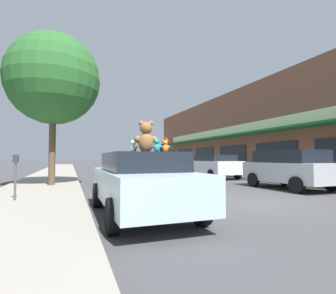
{
  "coord_description": "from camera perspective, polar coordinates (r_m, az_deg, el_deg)",
  "views": [
    {
      "loc": [
        -5.23,
        -6.55,
        1.34
      ],
      "look_at": [
        -2.11,
        1.79,
        1.71
      ],
      "focal_mm": 28.0,
      "sensor_mm": 36.0,
      "label": 1
    }
  ],
  "objects": [
    {
      "name": "teddy_bear_white",
      "position": [
        6.8,
        -7.54,
        0.08
      ],
      "size": [
        0.22,
        0.25,
        0.34
      ],
      "rotation": [
        0.0,
        0.0,
        2.19
      ],
      "color": "white",
      "rests_on": "plush_art_car"
    },
    {
      "name": "parking_meter",
      "position": [
        8.49,
        -30.27,
        -4.55
      ],
      "size": [
        0.14,
        0.1,
        1.27
      ],
      "color": "#4C4C51",
      "rests_on": "sidewalk_near"
    },
    {
      "name": "parked_car_far_center",
      "position": [
        12.51,
        24.93,
        -4.18
      ],
      "size": [
        2.04,
        4.0,
        1.66
      ],
      "color": "#B7B7BC",
      "rests_on": "ground_plane"
    },
    {
      "name": "parked_car_far_right",
      "position": [
        17.59,
        9.92,
        -3.94
      ],
      "size": [
        2.07,
        4.18,
        1.53
      ],
      "color": "silver",
      "rests_on": "ground_plane"
    },
    {
      "name": "ground_plane",
      "position": [
        8.48,
        18.26,
        -11.36
      ],
      "size": [
        260.0,
        260.0,
        0.0
      ],
      "primitive_type": "plane",
      "color": "#424244"
    },
    {
      "name": "teddy_bear_black",
      "position": [
        6.71,
        -5.43,
        0.01
      ],
      "size": [
        0.2,
        0.23,
        0.32
      ],
      "rotation": [
        0.0,
        0.0,
        4.08
      ],
      "color": "black",
      "rests_on": "plush_art_car"
    },
    {
      "name": "sidewalk_near",
      "position": [
        6.75,
        -30.17,
        -12.82
      ],
      "size": [
        3.03,
        90.0,
        0.16
      ],
      "color": "gray",
      "rests_on": "ground_plane"
    },
    {
      "name": "street_tree",
      "position": [
        13.02,
        -23.67,
        13.35
      ],
      "size": [
        4.02,
        4.02,
        6.68
      ],
      "color": "brown",
      "rests_on": "sidewalk_near"
    },
    {
      "name": "teddy_bear_blue",
      "position": [
        6.25,
        -1.34,
        -0.24
      ],
      "size": [
        0.16,
        0.15,
        0.22
      ],
      "rotation": [
        0.0,
        0.0,
        2.44
      ],
      "color": "blue",
      "rests_on": "plush_art_car"
    },
    {
      "name": "teddy_bear_red",
      "position": [
        6.39,
        -0.54,
        0.34
      ],
      "size": [
        0.21,
        0.28,
        0.37
      ],
      "rotation": [
        0.0,
        0.0,
        4.29
      ],
      "color": "red",
      "rests_on": "plush_art_car"
    },
    {
      "name": "teddy_bear_giant",
      "position": [
        6.41,
        -4.84,
        2.13
      ],
      "size": [
        0.6,
        0.39,
        0.79
      ],
      "rotation": [
        0.0,
        0.0,
        2.91
      ],
      "color": "olive",
      "rests_on": "plush_art_car"
    },
    {
      "name": "teddy_bear_orange",
      "position": [
        6.14,
        -0.63,
        0.15
      ],
      "size": [
        0.22,
        0.2,
        0.3
      ],
      "rotation": [
        0.0,
        0.0,
        2.47
      ],
      "color": "orange",
      "rests_on": "plush_art_car"
    },
    {
      "name": "teddy_bear_teal",
      "position": [
        6.08,
        -2.44,
        0.29
      ],
      "size": [
        0.23,
        0.21,
        0.33
      ],
      "rotation": [
        0.0,
        0.0,
        2.47
      ],
      "color": "teal",
      "rests_on": "plush_art_car"
    },
    {
      "name": "plush_art_car",
      "position": [
        6.28,
        -5.87,
        -7.42
      ],
      "size": [
        1.95,
        4.45,
        1.47
      ],
      "rotation": [
        0.0,
        0.0,
        0.0
      ],
      "color": "#ADC6D1",
      "rests_on": "ground_plane"
    },
    {
      "name": "storefront_row",
      "position": [
        26.42,
        30.3,
        2.8
      ],
      "size": [
        16.05,
        40.26,
        7.15
      ],
      "color": "brown",
      "rests_on": "ground_plane"
    }
  ]
}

